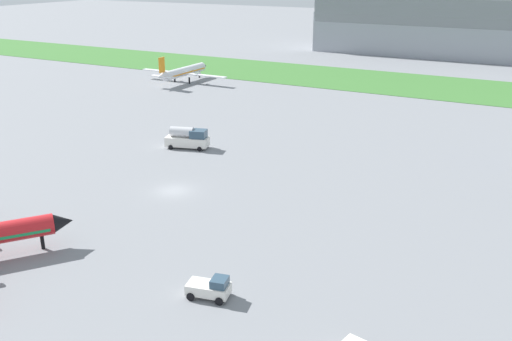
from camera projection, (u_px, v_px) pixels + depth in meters
name	position (u px, v px, depth m)	size (l,w,h in m)	color
ground_plane	(173.00, 191.00, 70.74)	(600.00, 600.00, 0.00)	gray
grass_taxiway_strip	(370.00, 81.00, 137.32)	(360.00, 28.00, 0.08)	#3D7533
airplane_taxiing_turboprop	(183.00, 72.00, 134.71)	(23.36, 19.96, 7.01)	white
fuel_truck_midfield	(188.00, 138.00, 86.62)	(6.91, 4.15, 3.29)	white
pushback_tug_by_runway	(210.00, 288.00, 47.79)	(3.90, 2.68, 1.95)	white
hangar_distant	(429.00, 14.00, 175.13)	(66.45, 25.95, 27.70)	#9399A3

